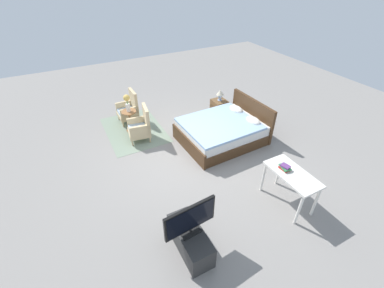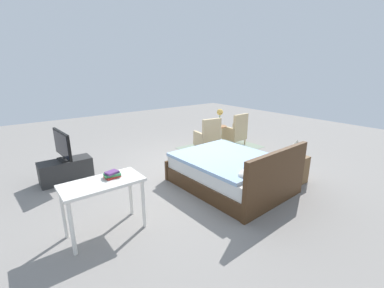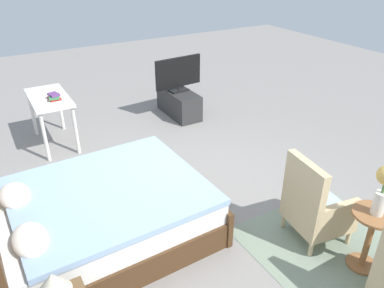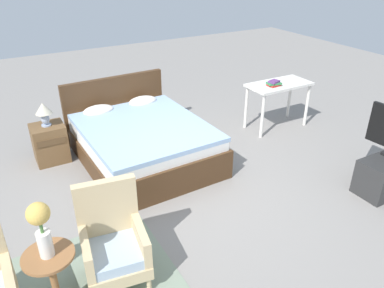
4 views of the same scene
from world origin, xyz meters
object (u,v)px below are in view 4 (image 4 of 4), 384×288
(side_table, at_px, (53,276))
(table_lamp, at_px, (44,111))
(flower_vase, at_px, (41,225))
(book_stack, at_px, (274,83))
(bed, at_px, (141,140))
(nightstand, at_px, (50,143))
(armchair_by_window_right, at_px, (113,243))
(vanity_desk, at_px, (279,90))

(side_table, xyz_separation_m, table_lamp, (0.46, 2.60, 0.37))
(flower_vase, height_order, table_lamp, flower_vase)
(side_table, xyz_separation_m, book_stack, (3.80, 1.88, 0.41))
(bed, bearing_deg, nightstand, 151.95)
(side_table, distance_m, nightstand, 2.64)
(flower_vase, bearing_deg, armchair_by_window_right, 13.61)
(bed, xyz_separation_m, armchair_by_window_right, (-1.04, -1.88, 0.08))
(bed, relative_size, book_stack, 9.00)
(armchair_by_window_right, xyz_separation_m, side_table, (-0.54, -0.13, 0.00))
(flower_vase, bearing_deg, book_stack, 26.35)
(vanity_desk, bearing_deg, flower_vase, -153.98)
(bed, height_order, vanity_desk, bed)
(bed, height_order, nightstand, bed)
(book_stack, bearing_deg, armchair_by_window_right, -151.76)
(flower_vase, relative_size, vanity_desk, 0.46)
(nightstand, xyz_separation_m, table_lamp, (-0.00, 0.00, 0.48))
(armchair_by_window_right, distance_m, book_stack, 3.72)
(bed, distance_m, armchair_by_window_right, 2.14)
(nightstand, xyz_separation_m, book_stack, (3.34, -0.72, 0.53))
(flower_vase, xyz_separation_m, vanity_desk, (3.96, 1.93, -0.26))
(vanity_desk, xyz_separation_m, book_stack, (-0.16, -0.05, 0.15))
(table_lamp, height_order, vanity_desk, table_lamp)
(side_table, height_order, vanity_desk, vanity_desk)
(nightstand, bearing_deg, table_lamp, 90.00)
(flower_vase, height_order, nightstand, flower_vase)
(side_table, height_order, table_lamp, table_lamp)
(armchair_by_window_right, height_order, side_table, armchair_by_window_right)
(armchair_by_window_right, xyz_separation_m, flower_vase, (-0.54, -0.13, 0.52))
(flower_vase, bearing_deg, vanity_desk, 26.02)
(bed, bearing_deg, vanity_desk, -1.76)
(armchair_by_window_right, relative_size, side_table, 1.50)
(table_lamp, relative_size, book_stack, 1.42)
(bed, height_order, armchair_by_window_right, bed)
(bed, relative_size, flower_vase, 4.40)
(book_stack, bearing_deg, nightstand, 167.82)
(armchair_by_window_right, height_order, flower_vase, flower_vase)
(armchair_by_window_right, distance_m, nightstand, 2.48)
(side_table, distance_m, table_lamp, 2.67)
(bed, bearing_deg, side_table, -128.16)
(table_lamp, bearing_deg, bed, -28.08)
(armchair_by_window_right, relative_size, flower_vase, 1.93)
(side_table, xyz_separation_m, flower_vase, (0.00, 0.00, 0.52))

